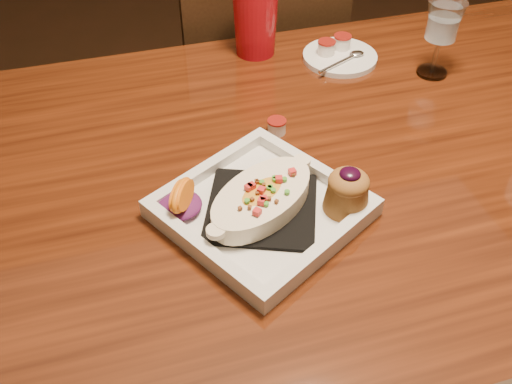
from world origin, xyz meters
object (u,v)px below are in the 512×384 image
object	(u,v)px
red_tumbler	(255,17)
plate	(271,202)
table	(352,197)
goblet	(443,25)
chair_far	(254,84)
saucer	(339,55)

from	to	relation	value
red_tumbler	plate	bearing A→B (deg)	-103.52
table	goblet	world-z (taller)	goblet
goblet	red_tumbler	xyz separation A→B (m)	(-0.31, 0.18, -0.03)
chair_far	red_tumbler	distance (m)	0.41
goblet	chair_far	bearing A→B (deg)	119.52
table	plate	xyz separation A→B (m)	(-0.18, -0.09, 0.12)
table	goblet	size ratio (longest dim) A/B	9.99
table	saucer	world-z (taller)	saucer
chair_far	goblet	xyz separation A→B (m)	(0.24, -0.43, 0.35)
goblet	saucer	distance (m)	0.21
table	red_tumbler	bearing A→B (deg)	100.34
saucer	chair_far	bearing A→B (deg)	104.94
goblet	red_tumbler	distance (m)	0.36
table	chair_far	world-z (taller)	chair_far
saucer	red_tumbler	bearing A→B (deg)	153.94
chair_far	plate	distance (m)	0.79
table	chair_far	bearing A→B (deg)	90.00
red_tumbler	goblet	bearing A→B (deg)	-30.03
goblet	saucer	xyz separation A→B (m)	(-0.16, 0.10, -0.09)
table	saucer	xyz separation A→B (m)	(0.09, 0.30, 0.11)
table	goblet	xyz separation A→B (m)	(0.24, 0.20, 0.20)
plate	saucer	size ratio (longest dim) A/B	2.25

